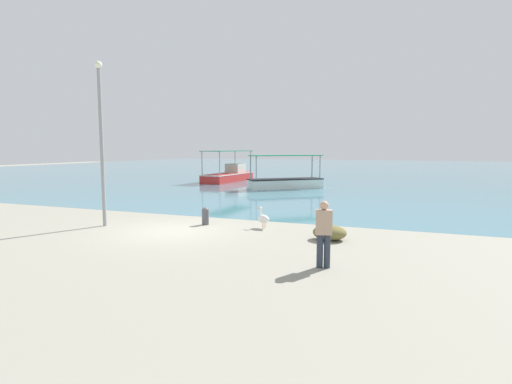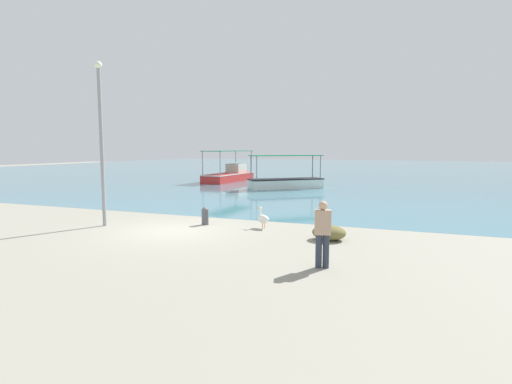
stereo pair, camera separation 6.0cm
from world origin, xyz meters
TOP-DOWN VIEW (x-y plane):
  - ground at (0.00, 0.00)m, footprint 120.00×120.00m
  - harbor_water at (0.00, 48.00)m, footprint 110.00×90.00m
  - fishing_boat_outer at (-0.62, 16.31)m, footprint 5.33×4.81m
  - fishing_boat_near_right at (-7.37, 20.93)m, footprint 2.43×6.76m
  - pelican at (2.93, 1.59)m, footprint 0.74×0.53m
  - lamp_post at (-2.97, -0.14)m, footprint 0.28×0.28m
  - mooring_bollard at (0.57, 1.44)m, footprint 0.28×0.28m
  - fisherman_standing at (6.03, -2.55)m, footprint 0.44×0.31m
  - net_pile at (5.61, 0.56)m, footprint 1.10×0.94m

SIDE VIEW (x-z plane):
  - ground at x=0.00m, z-range 0.00..0.00m
  - harbor_water at x=0.00m, z-range 0.00..0.00m
  - net_pile at x=5.61m, z-range 0.00..0.49m
  - mooring_bollard at x=0.57m, z-range 0.02..0.72m
  - pelican at x=2.93m, z-range -0.02..0.78m
  - fishing_boat_outer at x=-0.62m, z-range -0.71..1.77m
  - fishing_boat_near_right at x=-7.37m, z-range -0.75..2.02m
  - fisherman_standing at x=6.03m, z-range 0.06..1.75m
  - lamp_post at x=-2.97m, z-range 0.36..6.58m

